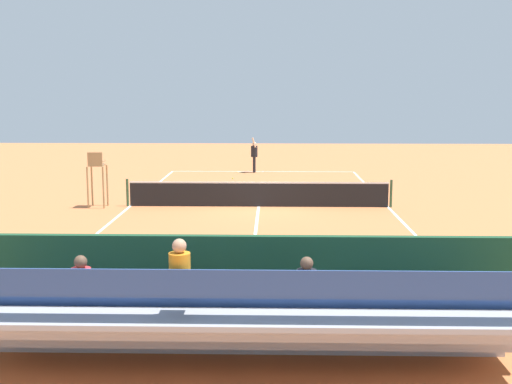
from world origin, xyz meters
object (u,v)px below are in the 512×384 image
Objects in this scene: umpire_chair at (97,173)px; courtside_bench at (337,303)px; bleacher_stand at (236,323)px; tennis_racket at (240,172)px; equipment_bag at (219,324)px; tennis_ball_near at (233,178)px; tennis_player at (254,154)px; tennis_net at (259,194)px.

umpire_chair is 15.26m from courtside_bench.
bleacher_stand is 16.57× the size of tennis_racket.
equipment_bag reaches higher than tennis_racket.
tennis_ball_near is at bearing -86.42° from bleacher_stand.
tennis_player is 3.52× the size of tennis_racket.
courtside_bench is 24.01m from tennis_player.
tennis_net is 10.65m from tennis_player.
tennis_racket is at bearing -83.18° from tennis_net.
tennis_net is at bearing -82.51° from courtside_bench.
equipment_bag is 24.04m from tennis_player.
equipment_bag is at bearing -77.62° from bleacher_stand.
umpire_chair reaches higher than tennis_net.
tennis_net is at bearing 96.82° from tennis_racket.
tennis_ball_near is (0.22, 2.62, 0.02)m from tennis_racket.
tennis_net is at bearing 100.58° from tennis_ball_near.
courtside_bench is (-1.77, -2.07, -0.35)m from bleacher_stand.
tennis_player reaches higher than courtside_bench.
umpire_chair is (6.17, -15.07, 0.40)m from bleacher_stand.
umpire_chair is 11.98m from tennis_racket.
courtside_bench reaches higher than tennis_ball_near.
umpire_chair is at bearing 2.46° from tennis_net.
tennis_racket is at bearing -114.50° from umpire_chair.
tennis_ball_near is at bearing -119.87° from umpire_chair.
courtside_bench is 24.03m from tennis_racket.
tennis_racket is at bearing -82.81° from courtside_bench.
bleacher_stand is 4.23× the size of umpire_chair.
bleacher_stand reaches higher than tennis_racket.
courtside_bench is 2.24m from equipment_bag.
tennis_net reaches higher than tennis_ball_near.
tennis_net is 5.35× the size of tennis_player.
tennis_racket is (3.01, -23.84, -0.54)m from courtside_bench.
equipment_bag reaches higher than tennis_ball_near.
umpire_chair reaches higher than tennis_ball_near.
tennis_ball_near is at bearing -79.42° from tennis_net.
courtside_bench is 0.93× the size of tennis_player.
bleacher_stand is 25.95m from tennis_racket.
umpire_chair is 14.38m from equipment_bag.
umpire_chair is 3.91× the size of tennis_racket.
tennis_racket is 2.63m from tennis_ball_near.
courtside_bench is 21.47m from tennis_ball_near.
tennis_player reaches higher than tennis_ball_near.
bleacher_stand reaches higher than equipment_bag.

